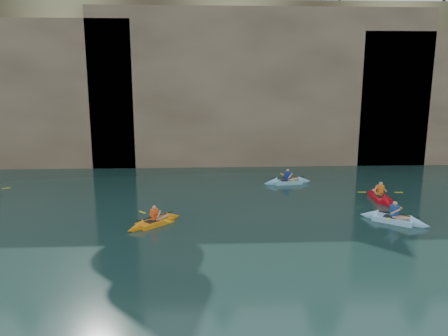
{
  "coord_description": "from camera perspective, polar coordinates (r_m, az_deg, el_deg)",
  "views": [
    {
      "loc": [
        -2.27,
        -9.17,
        6.4
      ],
      "look_at": [
        -1.45,
        6.93,
        3.0
      ],
      "focal_mm": 35.0,
      "sensor_mm": 36.0,
      "label": 1
    }
  ],
  "objects": [
    {
      "name": "kayaker_red_far",
      "position": [
        24.53,
        19.68,
        -3.57
      ],
      "size": [
        2.35,
        3.29,
        1.19
      ],
      "rotation": [
        0.0,
        0.0,
        1.5
      ],
      "color": "red",
      "rests_on": "ground"
    },
    {
      "name": "sea_cave_center",
      "position": [
        31.54,
        -6.03,
        3.09
      ],
      "size": [
        3.5,
        1.0,
        3.2
      ],
      "primitive_type": "cube",
      "color": "black",
      "rests_on": "ground"
    },
    {
      "name": "cliff",
      "position": [
        39.24,
        0.42,
        11.33
      ],
      "size": [
        70.0,
        16.0,
        12.0
      ],
      "primitive_type": "cube",
      "color": "tan",
      "rests_on": "ground"
    },
    {
      "name": "kayaker_orange",
      "position": [
        19.51,
        -9.03,
        -6.97
      ],
      "size": [
        2.54,
        2.49,
        1.1
      ],
      "rotation": [
        0.0,
        0.0,
        0.77
      ],
      "color": "orange",
      "rests_on": "ground"
    },
    {
      "name": "sea_cave_east",
      "position": [
        33.71,
        18.52,
        4.22
      ],
      "size": [
        5.0,
        1.0,
        4.5
      ],
      "primitive_type": "cube",
      "color": "black",
      "rests_on": "ground"
    },
    {
      "name": "kayaker_ltblue_mid",
      "position": [
        26.73,
        8.29,
        -1.76
      ],
      "size": [
        3.09,
        2.25,
        1.15
      ],
      "rotation": [
        0.0,
        0.0,
        0.18
      ],
      "color": "#7EBCD3",
      "rests_on": "ground"
    },
    {
      "name": "kayaker_ltblue_near",
      "position": [
        21.02,
        21.29,
        -6.23
      ],
      "size": [
        2.82,
        2.47,
        1.2
      ],
      "rotation": [
        0.0,
        0.0,
        -0.68
      ],
      "color": "#98D4FF",
      "rests_on": "ground"
    },
    {
      "name": "cliff_slab_center",
      "position": [
        32.06,
        4.83,
        10.62
      ],
      "size": [
        24.0,
        2.4,
        11.4
      ],
      "primitive_type": "cube",
      "color": "#97795B",
      "rests_on": "ground"
    }
  ]
}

